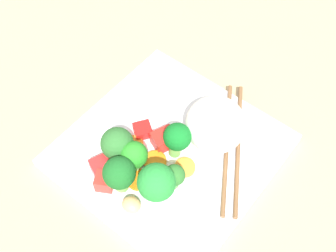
{
  "coord_description": "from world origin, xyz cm",
  "views": [
    {
      "loc": [
        -23.59,
        -19.2,
        51.31
      ],
      "look_at": [
        1.56,
        1.61,
        3.28
      ],
      "focal_mm": 45.97,
      "sensor_mm": 36.0,
      "label": 1
    }
  ],
  "objects_px": {
    "square_plate": "(170,150)",
    "carrot_slice_3": "(185,167)",
    "chopstick_pair": "(232,146)",
    "rice_mound": "(215,124)",
    "broccoli_floret_5": "(175,140)"
  },
  "relations": [
    {
      "from": "square_plate",
      "to": "rice_mound",
      "type": "xyz_separation_m",
      "value": [
        0.05,
        -0.04,
        0.04
      ]
    },
    {
      "from": "square_plate",
      "to": "broccoli_floret_5",
      "type": "xyz_separation_m",
      "value": [
        -0.0,
        -0.01,
        0.04
      ]
    },
    {
      "from": "square_plate",
      "to": "carrot_slice_3",
      "type": "relative_size",
      "value": 9.52
    },
    {
      "from": "rice_mound",
      "to": "carrot_slice_3",
      "type": "bearing_deg",
      "value": 178.7
    },
    {
      "from": "rice_mound",
      "to": "chopstick_pair",
      "type": "height_order",
      "value": "rice_mound"
    },
    {
      "from": "carrot_slice_3",
      "to": "square_plate",
      "type": "bearing_deg",
      "value": 71.21
    },
    {
      "from": "rice_mound",
      "to": "carrot_slice_3",
      "type": "height_order",
      "value": "rice_mound"
    },
    {
      "from": "broccoli_floret_5",
      "to": "carrot_slice_3",
      "type": "xyz_separation_m",
      "value": [
        -0.01,
        -0.02,
        -0.03
      ]
    },
    {
      "from": "square_plate",
      "to": "carrot_slice_3",
      "type": "height_order",
      "value": "carrot_slice_3"
    },
    {
      "from": "square_plate",
      "to": "chopstick_pair",
      "type": "height_order",
      "value": "chopstick_pair"
    },
    {
      "from": "chopstick_pair",
      "to": "square_plate",
      "type": "bearing_deg",
      "value": 97.92
    },
    {
      "from": "square_plate",
      "to": "carrot_slice_3",
      "type": "xyz_separation_m",
      "value": [
        -0.01,
        -0.04,
        0.01
      ]
    },
    {
      "from": "chopstick_pair",
      "to": "rice_mound",
      "type": "bearing_deg",
      "value": 70.63
    },
    {
      "from": "broccoli_floret_5",
      "to": "carrot_slice_3",
      "type": "distance_m",
      "value": 0.04
    },
    {
      "from": "broccoli_floret_5",
      "to": "carrot_slice_3",
      "type": "height_order",
      "value": "broccoli_floret_5"
    }
  ]
}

